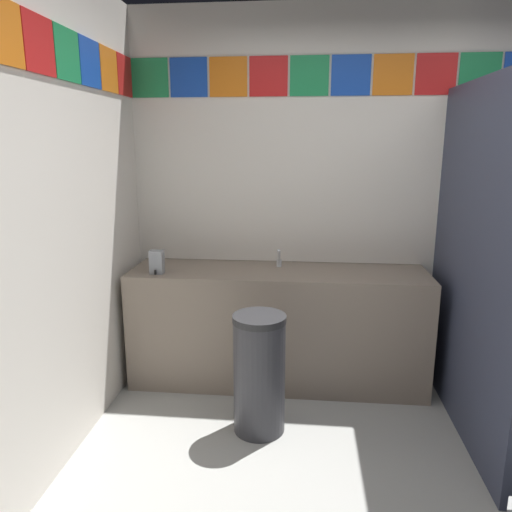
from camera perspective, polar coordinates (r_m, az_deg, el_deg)
wall_back at (r=3.65m, az=14.90°, el=6.85°), size 3.66×0.09×2.63m
vanity_counter at (r=3.51m, az=2.56°, el=-8.14°), size 2.07×0.56×0.83m
faucet_center at (r=3.46m, az=2.72°, el=-0.48°), size 0.04×0.10×0.14m
soap_dispenser at (r=3.36m, az=-11.58°, el=-0.70°), size 0.09×0.09×0.16m
trash_bin at (r=2.95m, az=0.38°, el=-13.66°), size 0.31×0.31×0.73m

